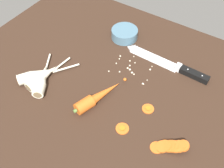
{
  "coord_description": "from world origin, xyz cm",
  "views": [
    {
      "loc": [
        33.32,
        -53.38,
        73.44
      ],
      "look_at": [
        0.0,
        -2.0,
        1.5
      ],
      "focal_mm": 42.89,
      "sensor_mm": 36.0,
      "label": 1
    }
  ],
  "objects_px": {
    "carrot_slice_stack": "(170,146)",
    "carrot_slice_stray_mid": "(148,108)",
    "chefs_knife": "(164,62)",
    "carrot_slice_stray_near": "(122,128)",
    "whole_carrot": "(97,97)",
    "parsnip_mid_right": "(38,75)",
    "parsnip_front": "(43,77)",
    "parsnip_mid_left": "(42,80)",
    "prep_bowl": "(125,33)"
  },
  "relations": [
    {
      "from": "chefs_knife",
      "to": "parsnip_front",
      "type": "bearing_deg",
      "value": -135.79
    },
    {
      "from": "whole_carrot",
      "to": "parsnip_mid_right",
      "type": "bearing_deg",
      "value": -172.76
    },
    {
      "from": "whole_carrot",
      "to": "parsnip_mid_right",
      "type": "xyz_separation_m",
      "value": [
        -0.24,
        -0.03,
        -0.0
      ]
    },
    {
      "from": "carrot_slice_stack",
      "to": "prep_bowl",
      "type": "distance_m",
      "value": 0.53
    },
    {
      "from": "chefs_knife",
      "to": "carrot_slice_stray_near",
      "type": "bearing_deg",
      "value": -86.93
    },
    {
      "from": "carrot_slice_stray_near",
      "to": "prep_bowl",
      "type": "bearing_deg",
      "value": 120.41
    },
    {
      "from": "chefs_knife",
      "to": "parsnip_front",
      "type": "xyz_separation_m",
      "value": [
        -0.33,
        -0.32,
        0.01
      ]
    },
    {
      "from": "parsnip_mid_right",
      "to": "carrot_slice_stray_mid",
      "type": "distance_m",
      "value": 0.41
    },
    {
      "from": "parsnip_front",
      "to": "carrot_slice_stray_mid",
      "type": "xyz_separation_m",
      "value": [
        0.38,
        0.1,
        -0.02
      ]
    },
    {
      "from": "carrot_slice_stray_mid",
      "to": "prep_bowl",
      "type": "distance_m",
      "value": 0.38
    },
    {
      "from": "carrot_slice_stack",
      "to": "carrot_slice_stray_mid",
      "type": "bearing_deg",
      "value": 142.72
    },
    {
      "from": "whole_carrot",
      "to": "carrot_slice_stack",
      "type": "height_order",
      "value": "whole_carrot"
    },
    {
      "from": "chefs_knife",
      "to": "whole_carrot",
      "type": "xyz_separation_m",
      "value": [
        -0.11,
        -0.29,
        0.01
      ]
    },
    {
      "from": "chefs_knife",
      "to": "whole_carrot",
      "type": "relative_size",
      "value": 1.61
    },
    {
      "from": "chefs_knife",
      "to": "parsnip_mid_left",
      "type": "height_order",
      "value": "parsnip_mid_left"
    },
    {
      "from": "whole_carrot",
      "to": "parsnip_front",
      "type": "bearing_deg",
      "value": -171.86
    },
    {
      "from": "parsnip_mid_left",
      "to": "prep_bowl",
      "type": "relative_size",
      "value": 1.76
    },
    {
      "from": "whole_carrot",
      "to": "parsnip_mid_left",
      "type": "xyz_separation_m",
      "value": [
        -0.21,
        -0.04,
        -0.0
      ]
    },
    {
      "from": "carrot_slice_stack",
      "to": "carrot_slice_stray_mid",
      "type": "xyz_separation_m",
      "value": [
        -0.12,
        0.09,
        -0.01
      ]
    },
    {
      "from": "parsnip_mid_right",
      "to": "prep_bowl",
      "type": "distance_m",
      "value": 0.39
    },
    {
      "from": "parsnip_mid_right",
      "to": "prep_bowl",
      "type": "relative_size",
      "value": 1.85
    },
    {
      "from": "parsnip_front",
      "to": "parsnip_mid_right",
      "type": "xyz_separation_m",
      "value": [
        -0.02,
        0.0,
        -0.0
      ]
    },
    {
      "from": "whole_carrot",
      "to": "carrot_slice_stray_mid",
      "type": "bearing_deg",
      "value": 21.53
    },
    {
      "from": "parsnip_front",
      "to": "carrot_slice_stack",
      "type": "height_order",
      "value": "parsnip_front"
    },
    {
      "from": "parsnip_front",
      "to": "prep_bowl",
      "type": "relative_size",
      "value": 1.87
    },
    {
      "from": "whole_carrot",
      "to": "prep_bowl",
      "type": "bearing_deg",
      "value": 105.88
    },
    {
      "from": "parsnip_mid_right",
      "to": "carrot_slice_stack",
      "type": "height_order",
      "value": "parsnip_mid_right"
    },
    {
      "from": "carrot_slice_stray_near",
      "to": "carrot_slice_stray_mid",
      "type": "height_order",
      "value": "same"
    },
    {
      "from": "prep_bowl",
      "to": "parsnip_mid_left",
      "type": "bearing_deg",
      "value": -106.65
    },
    {
      "from": "prep_bowl",
      "to": "carrot_slice_stack",
      "type": "bearing_deg",
      "value": -43.96
    },
    {
      "from": "parsnip_mid_left",
      "to": "carrot_slice_stray_near",
      "type": "height_order",
      "value": "parsnip_mid_left"
    },
    {
      "from": "chefs_knife",
      "to": "whole_carrot",
      "type": "distance_m",
      "value": 0.31
    },
    {
      "from": "parsnip_front",
      "to": "parsnip_mid_right",
      "type": "distance_m",
      "value": 0.02
    },
    {
      "from": "parsnip_mid_right",
      "to": "carrot_slice_stray_near",
      "type": "height_order",
      "value": "parsnip_mid_right"
    },
    {
      "from": "chefs_knife",
      "to": "carrot_slice_stack",
      "type": "height_order",
      "value": "carrot_slice_stack"
    },
    {
      "from": "parsnip_front",
      "to": "parsnip_mid_right",
      "type": "height_order",
      "value": "same"
    },
    {
      "from": "carrot_slice_stray_mid",
      "to": "carrot_slice_stack",
      "type": "bearing_deg",
      "value": -37.28
    },
    {
      "from": "carrot_slice_stray_near",
      "to": "parsnip_mid_left",
      "type": "bearing_deg",
      "value": 179.32
    },
    {
      "from": "parsnip_mid_left",
      "to": "whole_carrot",
      "type": "bearing_deg",
      "value": 11.69
    },
    {
      "from": "parsnip_front",
      "to": "carrot_slice_stack",
      "type": "bearing_deg",
      "value": 0.36
    },
    {
      "from": "whole_carrot",
      "to": "parsnip_mid_left",
      "type": "distance_m",
      "value": 0.21
    },
    {
      "from": "parsnip_mid_left",
      "to": "carrot_slice_stray_mid",
      "type": "xyz_separation_m",
      "value": [
        0.37,
        0.11,
        -0.02
      ]
    },
    {
      "from": "whole_carrot",
      "to": "parsnip_front",
      "type": "relative_size",
      "value": 1.05
    },
    {
      "from": "parsnip_mid_right",
      "to": "carrot_slice_stray_near",
      "type": "relative_size",
      "value": 4.77
    },
    {
      "from": "parsnip_front",
      "to": "carrot_slice_stack",
      "type": "distance_m",
      "value": 0.5
    },
    {
      "from": "parsnip_front",
      "to": "parsnip_mid_left",
      "type": "distance_m",
      "value": 0.01
    },
    {
      "from": "whole_carrot",
      "to": "parsnip_mid_left",
      "type": "relative_size",
      "value": 1.12
    },
    {
      "from": "parsnip_mid_left",
      "to": "parsnip_mid_right",
      "type": "distance_m",
      "value": 0.03
    },
    {
      "from": "parsnip_front",
      "to": "prep_bowl",
      "type": "xyz_separation_m",
      "value": [
        0.12,
        0.37,
        0.0
      ]
    },
    {
      "from": "prep_bowl",
      "to": "carrot_slice_stray_mid",
      "type": "bearing_deg",
      "value": -46.65
    }
  ]
}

